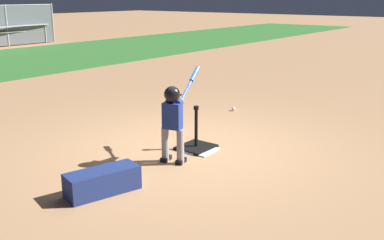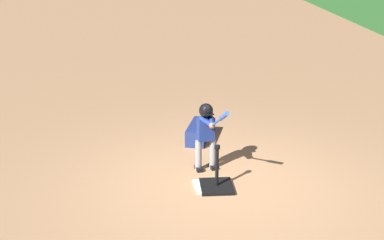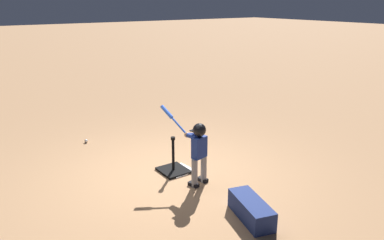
# 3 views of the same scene
# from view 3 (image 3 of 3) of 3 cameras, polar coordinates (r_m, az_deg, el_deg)

# --- Properties ---
(ground_plane) EXTENTS (90.00, 90.00, 0.00)m
(ground_plane) POSITION_cam_3_polar(r_m,az_deg,el_deg) (6.58, -3.20, -8.21)
(ground_plane) COLOR #AD7F56
(home_plate) EXTENTS (0.48, 0.48, 0.02)m
(home_plate) POSITION_cam_3_polar(r_m,az_deg,el_deg) (6.68, -1.99, -7.67)
(home_plate) COLOR white
(home_plate) RESTS_ON ground_plane
(batting_tee) EXTENTS (0.51, 0.46, 0.65)m
(batting_tee) POSITION_cam_3_polar(r_m,az_deg,el_deg) (6.64, -2.85, -7.27)
(batting_tee) COLOR black
(batting_tee) RESTS_ON ground_plane
(batter_child) EXTENTS (0.95, 0.40, 1.20)m
(batter_child) POSITION_cam_3_polar(r_m,az_deg,el_deg) (5.98, 0.82, -3.93)
(batter_child) COLOR gray
(batter_child) RESTS_ON ground_plane
(baseball) EXTENTS (0.07, 0.07, 0.07)m
(baseball) POSITION_cam_3_polar(r_m,az_deg,el_deg) (8.25, -15.83, -3.09)
(baseball) COLOR white
(baseball) RESTS_ON ground_plane
(equipment_bag) EXTENTS (0.90, 0.53, 0.28)m
(equipment_bag) POSITION_cam_3_polar(r_m,az_deg,el_deg) (5.34, 8.99, -13.33)
(equipment_bag) COLOR navy
(equipment_bag) RESTS_ON ground_plane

